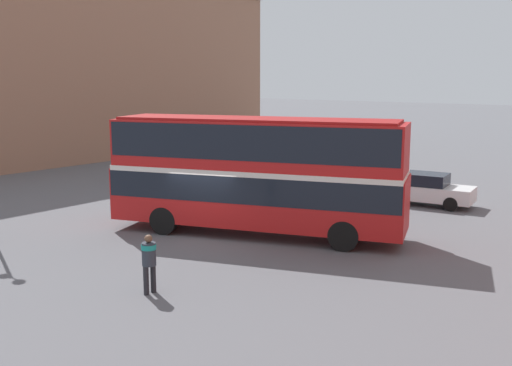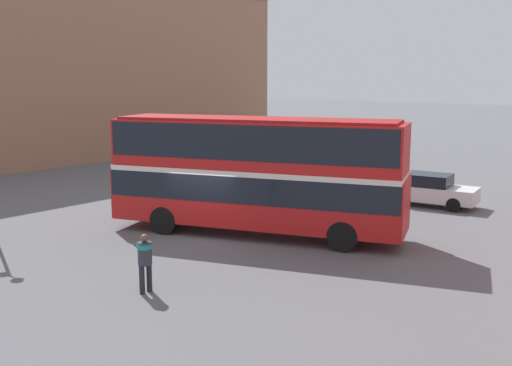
{
  "view_description": "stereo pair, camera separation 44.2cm",
  "coord_description": "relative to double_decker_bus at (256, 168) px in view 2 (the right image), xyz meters",
  "views": [
    {
      "loc": [
        15.34,
        -16.01,
        6.04
      ],
      "look_at": [
        1.12,
        1.5,
        2.03
      ],
      "focal_mm": 42.0,
      "sensor_mm": 36.0,
      "label": 1
    },
    {
      "loc": [
        15.68,
        -15.73,
        6.04
      ],
      "look_at": [
        1.12,
        1.5,
        2.03
      ],
      "focal_mm": 42.0,
      "sensor_mm": 36.0,
      "label": 2
    }
  ],
  "objects": [
    {
      "name": "parked_car_side_street",
      "position": [
        -8.3,
        11.3,
        -1.82
      ],
      "size": [
        4.58,
        2.05,
        1.55
      ],
      "rotation": [
        0.0,
        0.0,
        3.08
      ],
      "color": "black",
      "rests_on": "ground_plane"
    },
    {
      "name": "ground_plane",
      "position": [
        -1.12,
        -1.5,
        -2.61
      ],
      "size": [
        240.0,
        240.0,
        0.0
      ],
      "primitive_type": "plane",
      "color": "#5B5B60"
    },
    {
      "name": "building_row_left",
      "position": [
        -26.57,
        6.97,
        4.13
      ],
      "size": [
        10.87,
        40.02,
        13.46
      ],
      "color": "#9E7056",
      "rests_on": "ground_plane"
    },
    {
      "name": "double_decker_bus",
      "position": [
        0.0,
        0.0,
        0.0
      ],
      "size": [
        11.52,
        6.32,
        4.52
      ],
      "rotation": [
        0.0,
        0.0,
        0.35
      ],
      "color": "red",
      "rests_on": "ground_plane"
    },
    {
      "name": "parked_car_kerb_far",
      "position": [
        -12.51,
        6.84,
        -1.83
      ],
      "size": [
        4.74,
        2.31,
        1.54
      ],
      "rotation": [
        0.0,
        0.0,
        0.14
      ],
      "color": "maroon",
      "rests_on": "ground_plane"
    },
    {
      "name": "parked_car_kerb_near",
      "position": [
        2.79,
        9.36,
        -1.84
      ],
      "size": [
        4.61,
        2.41,
        1.52
      ],
      "rotation": [
        0.0,
        0.0,
        0.15
      ],
      "color": "silver",
      "rests_on": "ground_plane"
    },
    {
      "name": "pedestrian_foreground",
      "position": [
        1.72,
        -6.88,
        -1.56
      ],
      "size": [
        0.43,
        0.43,
        1.71
      ],
      "rotation": [
        0.0,
        0.0,
        3.12
      ],
      "color": "#232328",
      "rests_on": "ground_plane"
    }
  ]
}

